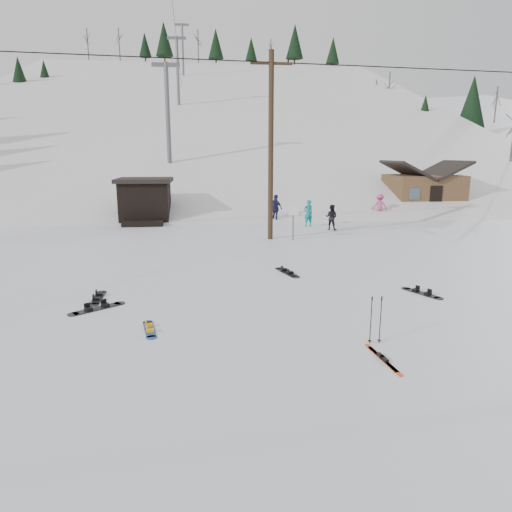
{
  "coord_description": "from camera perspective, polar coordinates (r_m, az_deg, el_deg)",
  "views": [
    {
      "loc": [
        -1.35,
        -8.67,
        4.25
      ],
      "look_at": [
        0.1,
        3.92,
        1.4
      ],
      "focal_mm": 32.0,
      "sensor_mm": 36.0,
      "label": 1
    }
  ],
  "objects": [
    {
      "name": "lift_tower_far",
      "position": [
        80.45,
        -9.17,
        24.44
      ],
      "size": [
        2.2,
        0.36,
        8.0
      ],
      "color": "#595B60",
      "rests_on": "ski_slope"
    },
    {
      "name": "cabin",
      "position": [
        36.64,
        20.12,
        7.58
      ],
      "size": [
        5.39,
        4.4,
        3.77
      ],
      "color": "brown",
      "rests_on": "ground"
    },
    {
      "name": "lift_tower_near",
      "position": [
        38.93,
        -11.0,
        17.77
      ],
      "size": [
        2.2,
        0.36,
        8.0
      ],
      "color": "#595B60",
      "rests_on": "ski_slope"
    },
    {
      "name": "trail_sign",
      "position": [
        22.88,
        4.7,
        5.16
      ],
      "size": [
        0.5,
        0.09,
        1.85
      ],
      "color": "#595B60",
      "rests_on": "ground"
    },
    {
      "name": "board_scatter_d",
      "position": [
        15.12,
        20.0,
        -4.34
      ],
      "size": [
        0.82,
        1.38,
        0.11
      ],
      "rotation": [
        0.0,
        0.0,
        -1.11
      ],
      "color": "black",
      "rests_on": "ground"
    },
    {
      "name": "skier_navy",
      "position": [
        28.97,
        2.5,
        5.97
      ],
      "size": [
        0.97,
        1.06,
        1.74
      ],
      "primitive_type": "imported",
      "rotation": [
        0.0,
        0.0,
        2.25
      ],
      "color": "#191A40",
      "rests_on": "ground"
    },
    {
      "name": "hero_skis",
      "position": [
        10.23,
        15.54,
        -12.24
      ],
      "size": [
        0.25,
        1.56,
        0.08
      ],
      "rotation": [
        0.0,
        0.0,
        0.1
      ],
      "color": "red",
      "rests_on": "ground"
    },
    {
      "name": "ridge_right",
      "position": [
        72.27,
        26.6,
        -0.87
      ],
      "size": [
        45.66,
        93.98,
        54.59
      ],
      "primitive_type": "cube",
      "rotation": [
        0.21,
        -0.05,
        -0.12
      ],
      "color": "silver",
      "rests_on": "ground"
    },
    {
      "name": "skier_teal",
      "position": [
        27.43,
        6.54,
        5.35
      ],
      "size": [
        0.66,
        0.52,
        1.58
      ],
      "primitive_type": "imported",
      "rotation": [
        0.0,
        0.0,
        3.41
      ],
      "color": "#0D8082",
      "rests_on": "ground"
    },
    {
      "name": "ski_slope",
      "position": [
        65.73,
        -5.21,
        -1.69
      ],
      "size": [
        60.0,
        85.24,
        65.97
      ],
      "primitive_type": "cube",
      "rotation": [
        0.31,
        0.0,
        0.0
      ],
      "color": "silver",
      "rests_on": "ground"
    },
    {
      "name": "hero_snowboard",
      "position": [
        11.7,
        -13.17,
        -8.87
      ],
      "size": [
        0.45,
        1.28,
        0.09
      ],
      "rotation": [
        0.0,
        0.0,
        1.77
      ],
      "color": "#173D98",
      "rests_on": "ground"
    },
    {
      "name": "lift_tower_mid",
      "position": [
        59.59,
        -9.78,
        22.27
      ],
      "size": [
        2.2,
        0.36,
        8.0
      ],
      "color": "#595B60",
      "rests_on": "ski_slope"
    },
    {
      "name": "ski_poles",
      "position": [
        10.81,
        14.74,
        -7.66
      ],
      "size": [
        0.31,
        0.08,
        1.12
      ],
      "color": "black",
      "rests_on": "ground"
    },
    {
      "name": "lift_hut",
      "position": [
        29.97,
        -13.65,
        6.8
      ],
      "size": [
        3.4,
        4.1,
        2.75
      ],
      "color": "black",
      "rests_on": "ground"
    },
    {
      "name": "board_scatter_b",
      "position": [
        14.54,
        -19.15,
        -4.94
      ],
      "size": [
        0.32,
        1.53,
        0.11
      ],
      "rotation": [
        0.0,
        0.0,
        1.6
      ],
      "color": "black",
      "rests_on": "ground"
    },
    {
      "name": "skier_dark",
      "position": [
        26.33,
        9.4,
        4.8
      ],
      "size": [
        0.88,
        0.83,
        1.44
      ],
      "primitive_type": "imported",
      "rotation": [
        0.0,
        0.0,
        2.6
      ],
      "color": "black",
      "rests_on": "ground"
    },
    {
      "name": "utility_pole",
      "position": [
        22.92,
        1.87,
        13.74
      ],
      "size": [
        2.0,
        0.26,
        9.0
      ],
      "color": "#3A2819",
      "rests_on": "ground"
    },
    {
      "name": "skier_pink",
      "position": [
        31.89,
        15.18,
        6.05
      ],
      "size": [
        1.13,
        0.75,
        1.63
      ],
      "primitive_type": "imported",
      "rotation": [
        0.0,
        0.0,
        3.0
      ],
      "color": "#C1447C",
      "rests_on": "ground"
    },
    {
      "name": "board_scatter_f",
      "position": [
        16.67,
        3.92,
        -2.02
      ],
      "size": [
        0.68,
        1.56,
        0.11
      ],
      "rotation": [
        0.0,
        0.0,
        1.87
      ],
      "color": "black",
      "rests_on": "ground"
    },
    {
      "name": "treeline_crest",
      "position": [
        94.78,
        -5.86,
        10.04
      ],
      "size": [
        50.0,
        6.0,
        10.0
      ],
      "primitive_type": null,
      "color": "black",
      "rests_on": "ski_slope"
    },
    {
      "name": "ground",
      "position": [
        9.75,
        2.09,
        -13.19
      ],
      "size": [
        200.0,
        200.0,
        0.0
      ],
      "primitive_type": "plane",
      "color": "silver",
      "rests_on": "ground"
    },
    {
      "name": "board_scatter_a",
      "position": [
        13.59,
        -19.25,
        -6.17
      ],
      "size": [
        1.39,
        1.12,
        0.12
      ],
      "rotation": [
        0.0,
        0.0,
        0.64
      ],
      "color": "black",
      "rests_on": "ground"
    }
  ]
}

